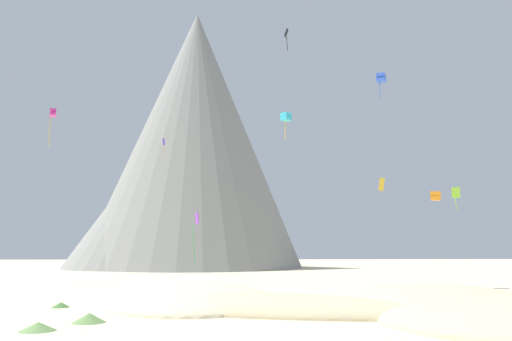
{
  "coord_description": "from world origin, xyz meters",
  "views": [
    {
      "loc": [
        -2.82,
        -31.56,
        4.92
      ],
      "look_at": [
        0.67,
        46.86,
        16.98
      ],
      "focal_mm": 35.63,
      "sensor_mm": 36.0,
      "label": 1
    }
  ],
  "objects": [
    {
      "name": "bush_low_patch",
      "position": [
        -17.29,
        13.04,
        0.22
      ],
      "size": [
        2.07,
        2.07,
        0.44
      ],
      "primitive_type": "cone",
      "rotation": [
        0.0,
        0.0,
        3.6
      ],
      "color": "#477238",
      "rests_on": "ground_plane"
    },
    {
      "name": "dune_foreground_right",
      "position": [
        -7.18,
        18.08,
        0.0
      ],
      "size": [
        20.33,
        27.94,
        3.52
      ],
      "primitive_type": "ellipsoid",
      "rotation": [
        0.0,
        0.0,
        1.71
      ],
      "color": "beige",
      "rests_on": "ground_plane"
    },
    {
      "name": "bush_ridge_crest",
      "position": [
        12.01,
        -3.7,
        0.35
      ],
      "size": [
        1.28,
        1.28,
        0.7
      ],
      "primitive_type": "cone",
      "rotation": [
        0.0,
        0.0,
        5.99
      ],
      "color": "#477238",
      "rests_on": "ground_plane"
    },
    {
      "name": "kite_violet_low",
      "position": [
        -6.88,
        24.4,
        7.38
      ],
      "size": [
        0.74,
        0.96,
        5.58
      ],
      "rotation": [
        0.0,
        0.0,
        4.3
      ],
      "color": "purple"
    },
    {
      "name": "bush_scatter_east",
      "position": [
        1.88,
        7.62,
        0.31
      ],
      "size": [
        3.54,
        3.54,
        0.63
      ],
      "primitive_type": "cone",
      "rotation": [
        0.0,
        0.0,
        2.26
      ],
      "color": "#477238",
      "rests_on": "ground_plane"
    },
    {
      "name": "rock_massif",
      "position": [
        -15.65,
        101.8,
        30.6
      ],
      "size": [
        74.03,
        68.54,
        69.83
      ],
      "color": "gray",
      "rests_on": "ground_plane"
    },
    {
      "name": "kite_gold_low",
      "position": [
        12.53,
        20.04,
        11.49
      ],
      "size": [
        0.63,
        0.49,
        1.37
      ],
      "rotation": [
        0.0,
        0.0,
        5.33
      ],
      "color": "gold"
    },
    {
      "name": "dune_midground",
      "position": [
        14.71,
        13.21,
        0.0
      ],
      "size": [
        24.1,
        24.19,
        3.67
      ],
      "primitive_type": "ellipsoid",
      "rotation": [
        0.0,
        0.0,
        0.76
      ],
      "color": "beige",
      "rests_on": "ground_plane"
    },
    {
      "name": "ground_plane",
      "position": [
        0.0,
        0.0,
        0.0
      ],
      "size": [
        400.0,
        400.0,
        0.0
      ],
      "primitive_type": "plane",
      "color": "beige"
    },
    {
      "name": "bush_mid_center",
      "position": [
        -12.42,
        3.95,
        0.32
      ],
      "size": [
        3.06,
        3.06,
        0.64
      ],
      "primitive_type": "cone",
      "rotation": [
        0.0,
        0.0,
        2.07
      ],
      "color": "#668C4C",
      "rests_on": "ground_plane"
    },
    {
      "name": "bush_near_left",
      "position": [
        -0.89,
        13.65,
        0.5
      ],
      "size": [
        2.02,
        2.02,
        1.01
      ],
      "primitive_type": "cone",
      "rotation": [
        0.0,
        0.0,
        1.69
      ],
      "color": "#386633",
      "rests_on": "ground_plane"
    },
    {
      "name": "kite_orange_low",
      "position": [
        23.41,
        32.9,
        11.64
      ],
      "size": [
        1.63,
        1.61,
        1.19
      ],
      "rotation": [
        0.0,
        0.0,
        1.12
      ],
      "color": "orange"
    },
    {
      "name": "kite_blue_high",
      "position": [
        18.37,
        37.96,
        29.25
      ],
      "size": [
        1.62,
        1.64,
        3.58
      ],
      "rotation": [
        0.0,
        0.0,
        2.66
      ],
      "color": "blue"
    },
    {
      "name": "dune_foreground_left",
      "position": [
        0.62,
        8.8,
        0.0
      ],
      "size": [
        25.97,
        15.15,
        2.92
      ],
      "primitive_type": "ellipsoid",
      "rotation": [
        0.0,
        0.0,
        2.83
      ],
      "color": "#CCBA8E",
      "rests_on": "ground_plane"
    },
    {
      "name": "kite_cyan_mid",
      "position": [
        2.59,
        19.7,
        18.46
      ],
      "size": [
        1.21,
        1.21,
        2.82
      ],
      "rotation": [
        0.0,
        0.0,
        2.31
      ],
      "color": "#33BCDB"
    },
    {
      "name": "kite_black_high",
      "position": [
        4.07,
        32.2,
        32.98
      ],
      "size": [
        0.65,
        0.6,
        2.97
      ],
      "rotation": [
        0.0,
        0.0,
        3.53
      ],
      "color": "black"
    },
    {
      "name": "kite_lime_low",
      "position": [
        27.36,
        35.71,
        12.28
      ],
      "size": [
        1.01,
        0.53,
        3.05
      ],
      "rotation": [
        0.0,
        0.0,
        5.06
      ],
      "color": "#8CD133"
    },
    {
      "name": "kite_magenta_mid",
      "position": [
        -26.61,
        34.22,
        22.39
      ],
      "size": [
        0.98,
        1.02,
        5.1
      ],
      "rotation": [
        0.0,
        0.0,
        3.46
      ],
      "color": "#D1339E"
    },
    {
      "name": "kite_indigo_mid",
      "position": [
        -15.6,
        59.81,
        23.84
      ],
      "size": [
        0.59,
        0.57,
        3.13
      ],
      "rotation": [
        0.0,
        0.0,
        1.48
      ],
      "color": "#5138B2"
    },
    {
      "name": "bush_near_right",
      "position": [
        -14.53,
        0.6,
        0.27
      ],
      "size": [
        2.76,
        2.76,
        0.54
      ],
      "primitive_type": "cone",
      "rotation": [
        0.0,
        0.0,
        5.02
      ],
      "color": "#668C4C",
      "rests_on": "ground_plane"
    }
  ]
}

